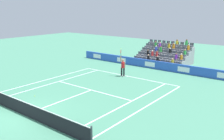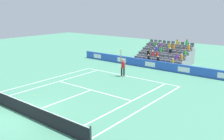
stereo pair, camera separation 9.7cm
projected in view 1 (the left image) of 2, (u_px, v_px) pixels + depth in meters
ground_plane at (24, 115)px, 15.96m from camera, size 80.00×80.00×0.00m
line_baseline at (128, 76)px, 25.04m from camera, size 10.97×0.10×0.01m
line_service at (91, 90)px, 20.85m from camera, size 8.23×0.10×0.01m
line_centre_service at (62, 101)px, 18.40m from camera, size 0.10×6.40×0.01m
line_singles_sideline_left at (55, 82)px, 22.96m from camera, size 0.10×11.89×0.01m
line_singles_sideline_right at (129, 103)px, 18.04m from camera, size 0.10×11.89×0.01m
line_doubles_sideline_left at (46, 80)px, 23.78m from camera, size 0.10×11.89×0.01m
line_doubles_sideline_right at (145, 107)px, 17.22m from camera, size 0.10×11.89×0.01m
line_centre_mark at (128, 76)px, 24.96m from camera, size 0.10×0.20×0.01m
sponsor_barrier at (150, 64)px, 28.32m from camera, size 20.03×0.22×0.95m
tennis_net at (23, 108)px, 15.84m from camera, size 11.97×0.10×1.07m
tennis_player at (123, 67)px, 24.72m from camera, size 0.54×0.43×2.85m
stadium_stand at (165, 56)px, 30.95m from camera, size 6.20×4.75×3.03m
loose_tennis_ball at (35, 96)px, 19.35m from camera, size 0.07×0.07×0.07m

